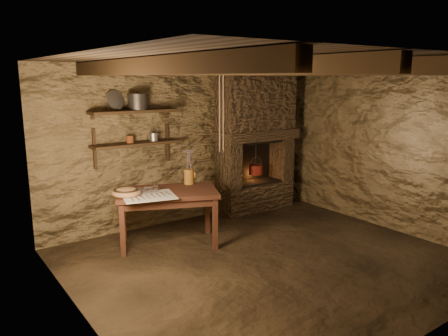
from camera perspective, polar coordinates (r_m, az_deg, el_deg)
floor at (r=5.51m, az=5.67°, el=-11.94°), size 4.50×4.50×0.00m
back_wall at (r=6.75m, az=-5.32°, el=3.12°), size 4.50×0.04×2.40m
front_wall at (r=3.92m, az=25.66°, el=-4.32°), size 4.50×0.04×2.40m
left_wall at (r=4.06m, az=-18.73°, el=-3.23°), size 0.04×4.00×2.40m
right_wall at (r=6.82m, az=20.32°, el=2.52°), size 0.04×4.00×2.40m
ceiling at (r=5.05m, az=6.24°, el=13.88°), size 4.50×4.00×0.04m
beam_far_left at (r=4.21m, az=-9.70°, el=13.00°), size 0.14×3.95×0.16m
beam_mid_left at (r=4.73m, az=1.55°, el=13.00°), size 0.14×3.95×0.16m
beam_mid_right at (r=5.39m, az=10.30°, el=12.66°), size 0.14×3.95×0.16m
beam_far_right at (r=6.14m, az=17.00°, el=12.21°), size 0.14×3.95×0.16m
shelf_lower at (r=6.21m, az=-11.40°, el=3.12°), size 1.25×0.30×0.04m
shelf_upper at (r=6.16m, az=-11.56°, el=7.26°), size 1.25×0.30×0.04m
hearth at (r=7.27m, az=4.17°, el=3.96°), size 1.43×0.51×2.30m
work_table at (r=5.90m, az=-7.36°, el=-6.16°), size 1.49×1.21×0.75m
linen_cloth at (r=5.56m, az=-9.79°, el=-3.64°), size 0.74×0.66×0.01m
pewter_cutlery_row at (r=5.54m, az=-9.70°, el=-3.58°), size 0.57×0.33×0.01m
drinking_glasses at (r=5.66m, az=-10.16°, el=-2.89°), size 0.21×0.06×0.08m
stoneware_jug at (r=6.09m, az=-4.59°, el=-0.19°), size 0.17×0.17×0.48m
wooden_bowl at (r=5.62m, az=-12.65°, el=-3.17°), size 0.48×0.48×0.13m
iron_stockpot at (r=6.18m, az=-11.22°, el=8.40°), size 0.34×0.34×0.20m
tin_pan at (r=6.16m, az=-14.06°, el=8.60°), size 0.30×0.19×0.27m
small_kettle at (r=6.32m, az=-9.17°, el=4.03°), size 0.19×0.16×0.17m
rusty_tin at (r=6.17m, az=-12.18°, el=3.69°), size 0.11×0.11×0.10m
red_pot at (r=7.30m, az=4.15°, el=-0.12°), size 0.28×0.28×0.54m
hanging_ropes at (r=5.92m, az=-0.34°, el=7.80°), size 0.08×0.08×1.20m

